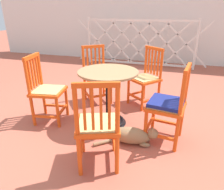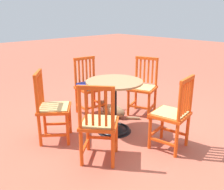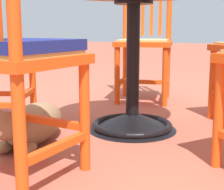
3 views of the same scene
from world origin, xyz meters
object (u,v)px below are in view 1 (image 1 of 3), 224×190
Objects in this scene: orange_chair_at_corner at (168,106)px; orange_chair_facing_out at (146,79)px; tabby_cat at (134,136)px; orange_chair_by_planter at (46,91)px; cafe_table at (108,103)px; orange_chair_near_fence at (97,76)px; orange_chair_tucked_in at (98,126)px.

orange_chair_at_corner is 1.01m from orange_chair_facing_out.
tabby_cat is (0.05, -1.10, -0.34)m from orange_chair_facing_out.
orange_chair_facing_out is (1.18, 0.91, 0.00)m from orange_chair_by_planter.
cafe_table is 0.77m from orange_chair_near_fence.
cafe_table is 0.83m from orange_chair_tucked_in.
orange_chair_facing_out is at bearing 92.59° from tabby_cat.
orange_chair_tucked_in is at bearing -134.44° from orange_chair_at_corner.
orange_chair_tucked_in reaches higher than cafe_table.
cafe_table is 0.84m from orange_chair_facing_out.
orange_chair_at_corner reaches higher than cafe_table.
orange_chair_at_corner is 1.00× the size of orange_chair_facing_out.
cafe_table is at bearing 139.59° from tabby_cat.
orange_chair_tucked_in is 0.86m from orange_chair_at_corner.
orange_chair_at_corner is at bearing 26.82° from tabby_cat.
orange_chair_near_fence reaches higher than tabby_cat.
orange_chair_near_fence is at bearing 111.45° from orange_chair_tucked_in.
orange_chair_at_corner is at bearing -67.44° from orange_chair_facing_out.
orange_chair_by_planter is at bearing -167.74° from cafe_table.
orange_chair_at_corner is at bearing -14.10° from cafe_table.
orange_chair_tucked_in and orange_chair_at_corner have the same top height.
cafe_table is at bearing -116.88° from orange_chair_facing_out.
orange_chair_near_fence is 1.43m from orange_chair_at_corner.
cafe_table is 0.59m from tabby_cat.
orange_chair_by_planter and orange_chair_facing_out have the same top height.
cafe_table is 0.84m from orange_chair_by_planter.
orange_chair_by_planter is at bearing 171.43° from tabby_cat.
tabby_cat is (1.23, -0.19, -0.34)m from orange_chair_by_planter.
orange_chair_tucked_in is 1.00× the size of orange_chair_facing_out.
orange_chair_tucked_in is at bearing -33.03° from orange_chair_by_planter.
orange_chair_near_fence reaches higher than cafe_table.
orange_chair_by_planter reaches higher than tabby_cat.
orange_chair_by_planter and orange_chair_tucked_in have the same top height.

